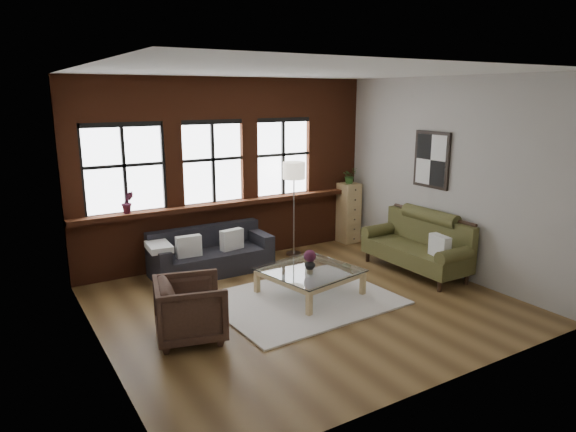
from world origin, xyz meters
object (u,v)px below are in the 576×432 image
coffee_table (310,282)px  drawer_chest (348,213)px  dark_sofa (211,252)px  armchair (191,309)px  vintage_settee (415,243)px  floor_lamp (294,205)px  vase (310,264)px

coffee_table → drawer_chest: bearing=41.3°
dark_sofa → armchair: (-1.15, -2.08, 0.02)m
vintage_settee → floor_lamp: bearing=122.8°
vintage_settee → drawer_chest: (0.19, 2.05, 0.08)m
armchair → dark_sofa: bearing=-14.9°
dark_sofa → coffee_table: (0.86, -1.67, -0.16)m
dark_sofa → vintage_settee: 3.39m
dark_sofa → vase: bearing=-62.8°
coffee_table → vase: bearing=26.6°
dark_sofa → floor_lamp: floor_lamp is taller
vintage_settee → coffee_table: size_ratio=1.57×
vintage_settee → armchair: bearing=-175.3°
dark_sofa → coffee_table: size_ratio=1.62×
floor_lamp → armchair: bearing=-142.2°
vase → drawer_chest: bearing=41.3°
dark_sofa → drawer_chest: drawer_chest is taller
drawer_chest → dark_sofa: bearing=-174.5°
coffee_table → floor_lamp: 2.11m
vintage_settee → floor_lamp: (-1.21, 1.88, 0.42)m
dark_sofa → drawer_chest: bearing=5.5°
armchair → vase: (2.01, 0.42, 0.11)m
drawer_chest → coffee_table: bearing=-138.7°
armchair → vase: 2.06m
armchair → drawer_chest: drawer_chest is taller
dark_sofa → vintage_settee: (2.90, -1.75, 0.16)m
drawer_chest → armchair: bearing=-150.7°
drawer_chest → vintage_settee: bearing=-95.4°
drawer_chest → floor_lamp: 1.46m
armchair → drawer_chest: (4.25, 2.38, 0.22)m
armchair → floor_lamp: bearing=-38.1°
vase → coffee_table: bearing=-153.4°
vintage_settee → vase: vintage_settee is taller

